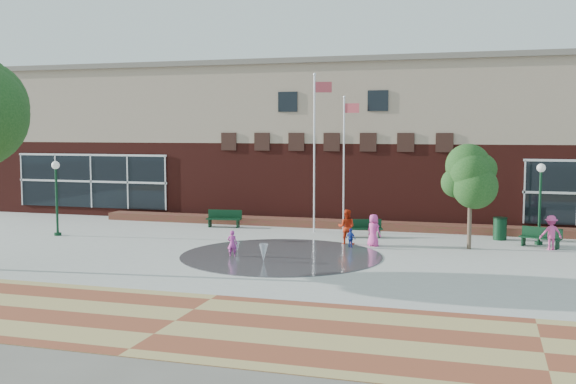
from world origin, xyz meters
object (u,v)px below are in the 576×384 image
(flagpole_right, at_px, (345,156))
(bench_left, at_px, (224,222))
(flagpole_left, at_px, (315,144))
(trash_can, at_px, (500,229))
(child_splash, at_px, (232,244))

(flagpole_right, distance_m, bench_left, 7.41)
(flagpole_left, bearing_deg, trash_can, -16.22)
(flagpole_right, height_order, trash_can, flagpole_right)
(flagpole_right, relative_size, child_splash, 6.25)
(flagpole_left, bearing_deg, child_splash, -118.37)
(flagpole_left, relative_size, trash_can, 7.38)
(flagpole_right, height_order, child_splash, flagpole_right)
(trash_can, bearing_deg, flagpole_right, 172.55)
(flagpole_left, bearing_deg, bench_left, 161.31)
(flagpole_left, relative_size, child_splash, 7.24)
(flagpole_left, height_order, bench_left, flagpole_left)
(bench_left, bearing_deg, flagpole_right, 1.83)
(child_splash, bearing_deg, bench_left, -73.79)
(bench_left, xyz_separation_m, child_splash, (3.49, -7.81, 0.26))
(bench_left, height_order, child_splash, child_splash)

